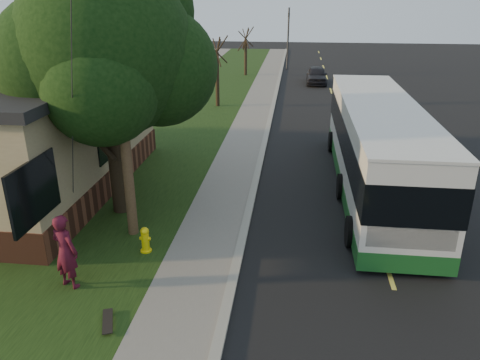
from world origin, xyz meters
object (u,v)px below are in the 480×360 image
bare_tree_far (246,52)px  dumpster (46,142)px  fire_hydrant (145,240)px  skateboarder (65,251)px  bare_tree_near (217,73)px  transit_bus (377,145)px  traffic_signal (288,34)px  distant_car (317,75)px  leafy_tree (109,52)px  utility_pole (119,81)px  skateboard_main (108,321)px

bare_tree_far → dumpster: bare_tree_far is taller
fire_hydrant → skateboarder: bearing=-126.7°
fire_hydrant → bare_tree_near: bearing=92.9°
transit_bus → skateboarder: (-8.32, -7.25, -0.68)m
fire_hydrant → dumpster: size_ratio=0.45×
bare_tree_far → bare_tree_near: bearing=-92.4°
traffic_signal → fire_hydrant: bearing=-95.2°
distant_car → traffic_signal: bearing=110.1°
leafy_tree → traffic_signal: (4.67, 31.35, -2.00)m
transit_bus → bare_tree_far: bearing=106.7°
leafy_tree → bare_tree_near: (0.67, 15.35, -3.02)m
dumpster → leafy_tree: bearing=-43.3°
bare_tree_far → dumpster: bearing=-106.2°
bare_tree_near → distant_car: bearing=54.0°
bare_tree_far → skateboarder: (-0.96, -31.82, -0.97)m
utility_pole → transit_bus: size_ratio=0.76×
bare_tree_far → skateboard_main: 33.16m
skateboard_main → traffic_signal: bearing=85.4°
transit_bus → bare_tree_near: bearing=122.0°
traffic_signal → skateboarder: bearing=-97.1°
fire_hydrant → traffic_signal: bearing=84.8°
leafy_tree → traffic_signal: bearing=81.5°
distant_car → bare_tree_near: bearing=-125.5°
bare_tree_near → traffic_signal: (4.00, 16.00, 1.01)m
bare_tree_far → leafy_tree: bearing=-92.5°
skateboarder → bare_tree_near: bearing=-71.0°
bare_tree_far → traffic_signal: bearing=48.8°
traffic_signal → distant_car: traffic_signal is taller
traffic_signal → bare_tree_near: bearing=-104.0°
skateboarder → dumpster: (-5.54, 9.50, -0.38)m
fire_hydrant → bare_tree_far: bearing=90.8°
bare_tree_far → distant_car: (6.01, -3.04, -1.34)m
skateboard_main → dumpster: dumpster is taller
utility_pole → transit_bus: 9.32m
bare_tree_near → distant_car: bare_tree_near is taller
skateboarder → leafy_tree: bearing=-67.0°
utility_pole → distant_car: 27.02m
utility_pole → bare_tree_far: utility_pole is taller
bare_tree_far → transit_bus: bearing=-73.3°
skateboard_main → distant_car: size_ratio=0.23×
transit_bus → skateboard_main: 11.06m
dumpster → bare_tree_far: bearing=73.8°
leafy_tree → bare_tree_far: 27.56m
bare_tree_far → fire_hydrant: bearing=-89.2°
bare_tree_far → transit_bus: bare_tree_far is taller
bare_tree_near → leafy_tree: bearing=-92.5°
dumpster → distant_car: (12.51, 19.29, 0.01)m
transit_bus → dumpster: (-13.86, 2.24, -1.06)m
fire_hydrant → skateboarder: skateboarder is taller
skateboard_main → distant_car: distant_car is taller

